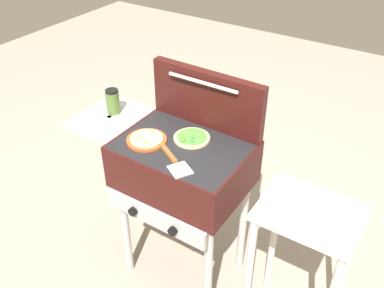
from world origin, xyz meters
The scene contains 11 objects.
ground_plane centered at (0.00, 0.00, 0.00)m, with size 8.00×8.00×0.00m, color gray.
grill centered at (-0.01, 0.00, 0.76)m, with size 0.96×0.53×0.90m.
grill_lid_open centered at (0.00, 0.21, 1.05)m, with size 0.63×0.09×0.30m.
pizza_veggie centered at (0.01, 0.06, 0.91)m, with size 0.18×0.18×0.03m.
pizza_cheese centered at (-0.17, -0.07, 0.91)m, with size 0.20×0.20×0.04m.
sauce_jar centered at (-0.49, 0.05, 0.97)m, with size 0.07×0.07×0.14m.
spatula centered at (0.04, -0.14, 0.91)m, with size 0.25×0.18×0.02m.
prep_table centered at (0.66, 0.00, 0.56)m, with size 0.44×0.36×0.80m.
topping_bowl_near centered at (0.72, 0.04, 0.82)m, with size 0.11×0.11×0.04m.
topping_bowl_far centered at (0.51, -0.07, 0.82)m, with size 0.11×0.11×0.04m.
topping_bowl_middle centered at (0.79, -0.10, 0.82)m, with size 0.11×0.11×0.04m.
Camera 1 is at (0.96, -1.40, 2.07)m, focal length 39.69 mm.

